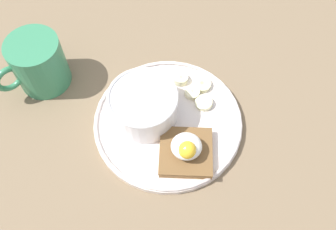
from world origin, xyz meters
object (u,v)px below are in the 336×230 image
Objects in this scene: toast_slice at (186,152)px; oatmeal_bowl at (143,106)px; banana_slice_back at (180,79)px; banana_slice_right at (204,103)px; banana_slice_left at (202,84)px; poached_egg at (187,147)px; banana_slice_front at (192,93)px; coffee_mug at (38,63)px.

oatmeal_bowl is at bearing -42.55° from toast_slice.
banana_slice_right is (-4.38, 4.70, -0.13)cm from banana_slice_back.
poached_egg is at bearing 81.78° from banana_slice_left.
poached_egg reaches higher than banana_slice_left.
banana_slice_left is at bearing -98.50° from toast_slice.
banana_slice_left is 1.04× the size of banana_slice_back.
banana_slice_front is 27.43cm from coffee_mug.
oatmeal_bowl reaches higher than banana_slice_left.
poached_egg is at bearing 136.63° from oatmeal_bowl.
banana_slice_front is 0.98× the size of banana_slice_back.
coffee_mug reaches higher than banana_slice_front.
banana_slice_left is at bearing -128.34° from banana_slice_front.
poached_egg is 30.03cm from coffee_mug.
banana_slice_right is at bearing -104.64° from toast_slice.
coffee_mug is at bearing -26.97° from poached_egg.
poached_egg reaches higher than banana_slice_back.
banana_slice_front is 0.34× the size of coffee_mug.
toast_slice is 14.65cm from banana_slice_back.
oatmeal_bowl is 9.80cm from banana_slice_back.
banana_slice_front is (-0.41, -11.95, -2.68)cm from poached_egg.
banana_slice_right is (-2.53, -10.07, -2.81)cm from poached_egg.
banana_slice_back is at bearing -11.51° from banana_slice_left.
oatmeal_bowl is 2.94× the size of banana_slice_left.
coffee_mug reaches higher than toast_slice.
banana_slice_back is 1.02× the size of banana_slice_right.
coffee_mug is at bearing 2.64° from banana_slice_back.
banana_slice_right is at bearing -163.94° from oatmeal_bowl.
banana_slice_front is at bearing 128.72° from banana_slice_back.
poached_egg is (-0.03, 0.23, 2.43)cm from toast_slice.
banana_slice_back reaches higher than banana_slice_right.
banana_slice_back is 0.35× the size of coffee_mug.
coffee_mug is (19.18, -6.46, 1.04)cm from oatmeal_bowl.
poached_egg is at bearing 75.88° from banana_slice_right.
oatmeal_bowl is 3.06× the size of banana_slice_back.
banana_slice_right is at bearing 173.09° from coffee_mug.
banana_slice_front is at bearing 51.66° from banana_slice_left.
banana_slice_right is (-2.12, 1.88, -0.13)cm from banana_slice_front.
oatmeal_bowl is at bearing -43.37° from poached_egg.
banana_slice_front is 0.94× the size of banana_slice_left.
banana_slice_back is at bearing -126.96° from oatmeal_bowl.
toast_slice is 2.22× the size of banana_slice_left.
banana_slice_front is at bearing -41.56° from banana_slice_right.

